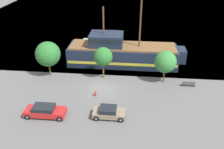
{
  "coord_description": "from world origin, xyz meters",
  "views": [
    {
      "loc": [
        4.41,
        -31.14,
        18.76
      ],
      "look_at": [
        1.19,
        2.0,
        1.2
      ],
      "focal_mm": 40.0,
      "sensor_mm": 36.0,
      "label": 1
    }
  ],
  "objects_px": {
    "parked_car_curb_mid": "(109,112)",
    "fire_hydrant": "(95,93)",
    "pirate_ship": "(121,53)",
    "parked_car_curb_front": "(45,111)",
    "bench_promenade_east": "(189,84)",
    "moored_boat_dockside": "(90,45)"
  },
  "relations": [
    {
      "from": "bench_promenade_east",
      "to": "parked_car_curb_mid",
      "type": "bearing_deg",
      "value": -142.14
    },
    {
      "from": "parked_car_curb_mid",
      "to": "bench_promenade_east",
      "type": "distance_m",
      "value": 13.81
    },
    {
      "from": "parked_car_curb_front",
      "to": "bench_promenade_east",
      "type": "bearing_deg",
      "value": 25.79
    },
    {
      "from": "moored_boat_dockside",
      "to": "parked_car_curb_front",
      "type": "distance_m",
      "value": 22.92
    },
    {
      "from": "pirate_ship",
      "to": "bench_promenade_east",
      "type": "xyz_separation_m",
      "value": [
        10.39,
        -6.88,
        -1.61
      ]
    },
    {
      "from": "pirate_ship",
      "to": "parked_car_curb_front",
      "type": "distance_m",
      "value": 17.94
    },
    {
      "from": "pirate_ship",
      "to": "parked_car_curb_front",
      "type": "height_order",
      "value": "pirate_ship"
    },
    {
      "from": "pirate_ship",
      "to": "bench_promenade_east",
      "type": "height_order",
      "value": "pirate_ship"
    },
    {
      "from": "moored_boat_dockside",
      "to": "bench_promenade_east",
      "type": "height_order",
      "value": "moored_boat_dockside"
    },
    {
      "from": "moored_boat_dockside",
      "to": "fire_hydrant",
      "type": "height_order",
      "value": "moored_boat_dockside"
    },
    {
      "from": "pirate_ship",
      "to": "bench_promenade_east",
      "type": "bearing_deg",
      "value": -33.51
    },
    {
      "from": "parked_car_curb_mid",
      "to": "fire_hydrant",
      "type": "xyz_separation_m",
      "value": [
        -2.37,
        4.53,
        -0.29
      ]
    },
    {
      "from": "pirate_ship",
      "to": "fire_hydrant",
      "type": "xyz_separation_m",
      "value": [
        -2.88,
        -10.82,
        -1.64
      ]
    },
    {
      "from": "moored_boat_dockside",
      "to": "fire_hydrant",
      "type": "distance_m",
      "value": 18.23
    },
    {
      "from": "parked_car_curb_front",
      "to": "parked_car_curb_mid",
      "type": "relative_size",
      "value": 1.27
    },
    {
      "from": "pirate_ship",
      "to": "parked_car_curb_mid",
      "type": "xyz_separation_m",
      "value": [
        -0.52,
        -15.35,
        -1.35
      ]
    },
    {
      "from": "pirate_ship",
      "to": "parked_car_curb_mid",
      "type": "height_order",
      "value": "pirate_ship"
    },
    {
      "from": "parked_car_curb_mid",
      "to": "fire_hydrant",
      "type": "height_order",
      "value": "parked_car_curb_mid"
    },
    {
      "from": "pirate_ship",
      "to": "parked_car_curb_front",
      "type": "relative_size",
      "value": 4.03
    },
    {
      "from": "pirate_ship",
      "to": "parked_car_curb_mid",
      "type": "bearing_deg",
      "value": -91.92
    },
    {
      "from": "pirate_ship",
      "to": "fire_hydrant",
      "type": "bearing_deg",
      "value": -104.92
    },
    {
      "from": "moored_boat_dockside",
      "to": "bench_promenade_east",
      "type": "distance_m",
      "value": 22.06
    }
  ]
}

